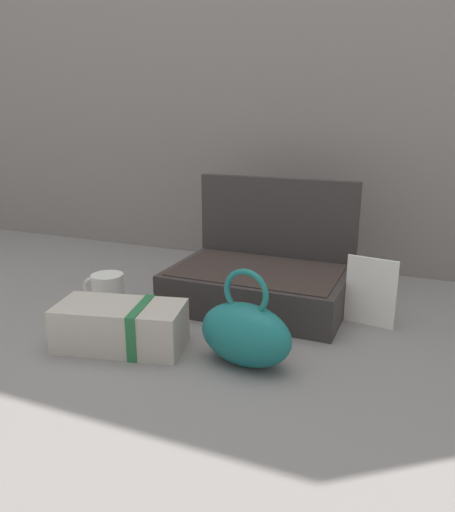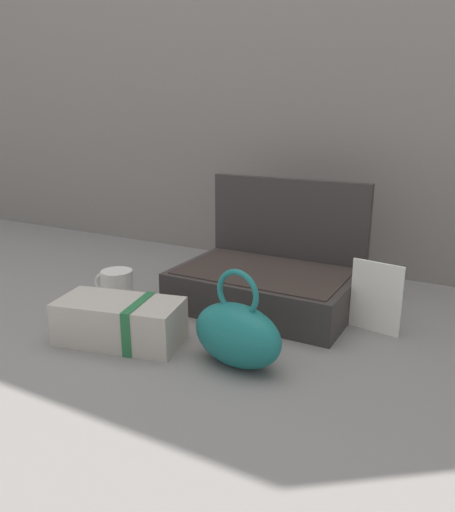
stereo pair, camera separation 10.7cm
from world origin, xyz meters
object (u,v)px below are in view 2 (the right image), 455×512
object	(u,v)px
open_suitcase	(269,278)
teal_pouch_handbag	(237,334)
coffee_mug	(116,287)
cream_toiletry_bag	(121,321)
info_card_left	(376,297)

from	to	relation	value
open_suitcase	teal_pouch_handbag	bearing A→B (deg)	-76.30
coffee_mug	cream_toiletry_bag	bearing A→B (deg)	-46.12
cream_toiletry_bag	coffee_mug	size ratio (longest dim) A/B	2.47
cream_toiletry_bag	info_card_left	xyz separation A→B (m)	(0.46, 0.32, 0.03)
teal_pouch_handbag	coffee_mug	distance (m)	0.45
teal_pouch_handbag	coffee_mug	size ratio (longest dim) A/B	1.75
teal_pouch_handbag	cream_toiletry_bag	world-z (taller)	teal_pouch_handbag
teal_pouch_handbag	info_card_left	distance (m)	0.35
open_suitcase	info_card_left	world-z (taller)	open_suitcase
teal_pouch_handbag	info_card_left	size ratio (longest dim) A/B	1.25
coffee_mug	teal_pouch_handbag	bearing A→B (deg)	-18.38
open_suitcase	info_card_left	xyz separation A→B (m)	(0.28, -0.04, 0.01)
cream_toiletry_bag	open_suitcase	bearing A→B (deg)	61.97
cream_toiletry_bag	info_card_left	world-z (taller)	info_card_left
open_suitcase	teal_pouch_handbag	distance (m)	0.33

